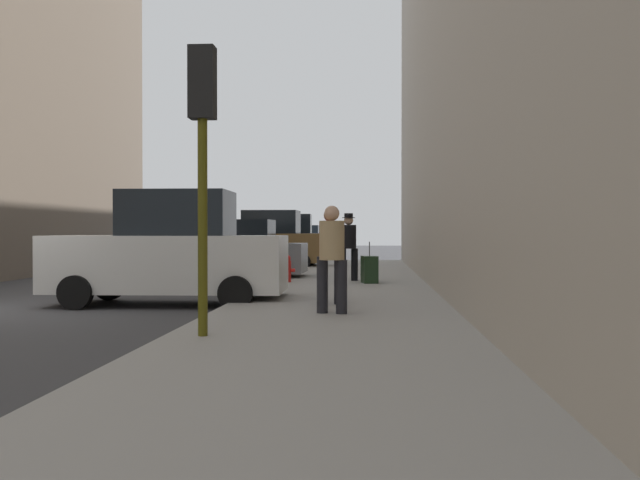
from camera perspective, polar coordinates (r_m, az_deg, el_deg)
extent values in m
plane|color=#38383A|center=(14.21, -23.68, -5.23)|extent=(120.00, 120.00, 0.00)
cube|color=gray|center=(12.60, 1.37, -5.58)|extent=(4.00, 40.00, 0.15)
cube|color=silver|center=(14.36, -12.07, -1.84)|extent=(4.64, 1.95, 1.10)
cube|color=black|center=(14.30, -11.31, 2.07)|extent=(2.11, 1.61, 0.90)
cylinder|color=black|center=(15.70, -16.50, -3.47)|extent=(0.64, 0.23, 0.64)
cylinder|color=black|center=(13.98, -18.99, -3.99)|extent=(0.64, 0.23, 0.64)
cylinder|color=black|center=(14.99, -5.62, -3.64)|extent=(0.64, 0.23, 0.64)
cylinder|color=black|center=(13.18, -6.78, -4.24)|extent=(0.64, 0.23, 0.64)
cube|color=slate|center=(20.83, -6.99, -1.40)|extent=(4.23, 1.90, 0.84)
cube|color=black|center=(20.78, -6.45, 0.66)|extent=(1.91, 1.59, 0.70)
cylinder|color=black|center=(22.06, -9.97, -2.26)|extent=(0.64, 0.23, 0.64)
cylinder|color=black|center=(20.29, -11.31, -2.52)|extent=(0.64, 0.23, 0.64)
cylinder|color=black|center=(21.52, -2.92, -2.32)|extent=(0.64, 0.23, 0.64)
cylinder|color=black|center=(19.70, -3.65, -2.60)|extent=(0.64, 0.23, 0.64)
cube|color=brown|center=(27.43, -4.32, -0.62)|extent=(4.64, 1.94, 1.10)
cube|color=black|center=(27.39, -3.91, 1.42)|extent=(2.10, 1.61, 0.90)
cylinder|color=black|center=(28.64, -6.96, -1.57)|extent=(0.64, 0.23, 0.64)
cylinder|color=black|center=(26.84, -7.79, -1.73)|extent=(0.64, 0.23, 0.64)
cylinder|color=black|center=(28.15, -1.00, -1.61)|extent=(0.64, 0.23, 0.64)
cylinder|color=black|center=(26.33, -1.44, -1.77)|extent=(0.64, 0.23, 0.64)
cube|color=black|center=(33.30, -2.84, -0.39)|extent=(4.67, 2.01, 1.10)
cube|color=black|center=(33.28, -2.50, 1.30)|extent=(2.13, 1.64, 0.90)
cylinder|color=black|center=(34.38, -5.20, -1.19)|extent=(0.65, 0.24, 0.64)
cylinder|color=black|center=(32.56, -5.60, -1.30)|extent=(0.65, 0.24, 0.64)
cylinder|color=black|center=(34.14, -0.21, -1.20)|extent=(0.65, 0.24, 0.64)
cylinder|color=black|center=(32.30, -0.33, -1.31)|extent=(0.65, 0.24, 0.64)
cube|color=navy|center=(40.02, -1.68, -0.39)|extent=(4.26, 1.97, 0.84)
cube|color=black|center=(39.98, -1.40, 0.68)|extent=(1.94, 1.62, 0.70)
cylinder|color=black|center=(41.13, -3.40, -0.88)|extent=(0.65, 0.24, 0.64)
cylinder|color=black|center=(39.32, -3.83, -0.95)|extent=(0.65, 0.24, 0.64)
cylinder|color=black|center=(40.79, 0.39, -0.89)|extent=(0.65, 0.24, 0.64)
cylinder|color=black|center=(38.95, 0.13, -0.97)|extent=(0.65, 0.24, 0.64)
cube|color=#B7BABF|center=(46.03, -0.94, -0.25)|extent=(4.25, 1.95, 0.84)
cube|color=black|center=(46.01, -0.69, 0.68)|extent=(1.93, 1.61, 0.70)
cylinder|color=black|center=(47.06, -2.53, -0.68)|extent=(0.65, 0.24, 0.64)
cylinder|color=black|center=(45.23, -2.73, -0.74)|extent=(0.65, 0.24, 0.64)
cylinder|color=black|center=(46.89, 0.80, -0.68)|extent=(0.65, 0.24, 0.64)
cylinder|color=black|center=(45.06, 0.73, -0.74)|extent=(0.65, 0.24, 0.64)
cylinder|color=red|center=(18.30, -2.66, -2.52)|extent=(0.22, 0.22, 0.55)
sphere|color=red|center=(18.29, -2.67, -1.49)|extent=(0.20, 0.20, 0.20)
cylinder|color=red|center=(18.32, -3.16, -2.43)|extent=(0.10, 0.09, 0.09)
cylinder|color=red|center=(18.29, -2.17, -2.44)|extent=(0.10, 0.09, 0.09)
cylinder|color=#514C0F|center=(8.99, -9.38, 3.86)|extent=(0.12, 0.12, 3.60)
cube|color=black|center=(9.16, -9.39, 12.31)|extent=(0.32, 0.24, 0.90)
sphere|color=red|center=(9.35, -9.20, 13.84)|extent=(0.14, 0.14, 0.14)
sphere|color=yellow|center=(9.29, -9.20, 12.15)|extent=(0.14, 0.14, 0.14)
sphere|color=green|center=(9.24, -9.20, 10.45)|extent=(0.14, 0.14, 0.14)
cylinder|color=black|center=(18.71, 1.82, -1.99)|extent=(0.22, 0.22, 0.85)
cylinder|color=black|center=(18.79, 2.78, -1.98)|extent=(0.22, 0.22, 0.85)
cylinder|color=black|center=(18.73, 2.30, 0.26)|extent=(0.49, 0.49, 0.62)
sphere|color=tan|center=(18.73, 2.30, 1.58)|extent=(0.24, 0.24, 0.24)
cylinder|color=black|center=(18.73, 2.30, 1.80)|extent=(0.34, 0.34, 0.02)
cylinder|color=black|center=(18.73, 2.30, 1.98)|extent=(0.23, 0.23, 0.11)
cylinder|color=black|center=(12.81, 0.14, -3.23)|extent=(0.21, 0.21, 0.85)
cylinder|color=black|center=(12.74, 1.54, -3.25)|extent=(0.21, 0.21, 0.85)
cylinder|color=#A51E23|center=(12.75, 0.84, 0.05)|extent=(0.46, 0.46, 0.62)
sphere|color=#997051|center=(12.75, 0.84, 1.99)|extent=(0.24, 0.24, 0.24)
cylinder|color=black|center=(11.37, 0.19, -3.73)|extent=(0.22, 0.22, 0.85)
cylinder|color=black|center=(11.27, 1.73, -3.77)|extent=(0.22, 0.22, 0.85)
cylinder|color=tan|center=(11.28, 0.96, -0.03)|extent=(0.49, 0.49, 0.62)
sphere|color=tan|center=(11.29, 0.96, 2.15)|extent=(0.24, 0.24, 0.24)
cube|color=black|center=(18.02, 3.98, -2.37)|extent=(0.46, 0.62, 0.68)
cylinder|color=#333333|center=(18.00, 3.98, -0.71)|extent=(0.02, 0.02, 0.36)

